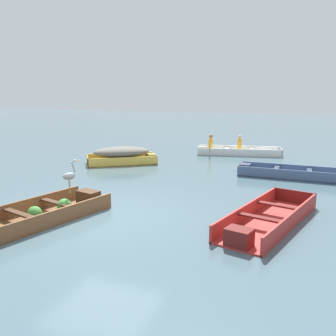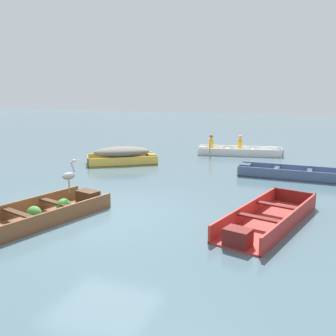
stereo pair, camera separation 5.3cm
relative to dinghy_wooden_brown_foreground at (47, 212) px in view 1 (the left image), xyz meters
name	(u,v)px [view 1 (the left image)]	position (x,y,z in m)	size (l,w,h in m)	color
ground_plane	(101,215)	(1.05, 0.63, -0.14)	(80.00, 80.00, 0.00)	#47606B
dinghy_wooden_brown_foreground	(47,212)	(0.00, 0.00, 0.00)	(2.10, 3.49, 0.39)	brown
skiff_yellow_near_moored	(122,154)	(-1.42, 6.48, 0.26)	(2.92, 2.50, 0.68)	#E5BC47
skiff_slate_blue_mid_moored	(288,174)	(4.97, 6.36, -0.02)	(3.58, 1.08, 0.35)	#475B7F
skiff_red_far_moored	(267,220)	(4.83, 1.31, -0.01)	(1.95, 3.70, 0.38)	#AD2D28
rowboat_white_with_crew	(234,151)	(2.38, 10.28, 0.03)	(3.91, 2.31, 0.90)	white
heron_on_dinghy	(70,175)	(0.09, 0.82, 0.72)	(0.32, 0.42, 0.84)	olive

